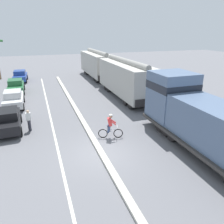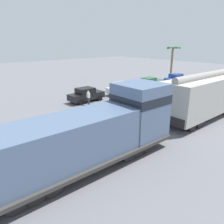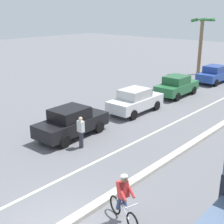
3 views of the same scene
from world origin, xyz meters
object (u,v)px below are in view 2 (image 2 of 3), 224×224
Objects in this scene: palm_tree_near at (173,55)px; parked_car_black at (86,95)px; parked_car_white at (122,88)px; parked_car_blue at (176,79)px; locomotive at (96,134)px; cyclist at (94,116)px; pedestrian_by_cars at (88,98)px; parked_car_green at (149,83)px; hopper_car_lead at (205,95)px.

parked_car_black is at bearing -82.06° from palm_tree_near.
parked_car_white is 15.44m from palm_tree_near.
parked_car_blue is at bearing 89.34° from parked_car_white.
cyclist is (-4.83, 3.32, -0.98)m from locomotive.
cyclist is 6.03m from pedestrian_by_cars.
parked_car_green is (-11.57, 18.08, -0.98)m from locomotive.
parked_car_black is at bearing -155.96° from hopper_car_lead.
hopper_car_lead is 6.54× the size of pedestrian_by_cars.
locomotive is 21.49m from parked_car_green.
hopper_car_lead reaches higher than cyclist.
parked_car_blue is at bearing 132.54° from hopper_car_lead.
locomotive is 6.77× the size of cyclist.
hopper_car_lead is 1.80× the size of palm_tree_near.
parked_car_blue is 2.63× the size of pedestrian_by_cars.
cyclist is at bearing -54.34° from parked_car_white.
palm_tree_near reaches higher than hopper_car_lead.
cyclist is (-4.83, -8.84, -1.26)m from hopper_car_lead.
parked_car_black is at bearing 151.09° from cyclist.
parked_car_green is (-11.57, 5.92, -1.26)m from hopper_car_lead.
parked_car_green is at bearing 152.88° from hopper_car_lead.
parked_car_white is 11.93m from parked_car_blue.
cyclist reaches higher than parked_car_blue.
parked_car_black is at bearing 148.66° from locomotive.
locomotive is 2.75× the size of parked_car_white.
parked_car_blue is at bearing 114.82° from locomotive.
parked_car_black is at bearing -90.49° from parked_car_white.
parked_car_black and parked_car_blue have the same top height.
pedestrian_by_cars is at bearing -82.63° from parked_car_green.
locomotive is 27.03m from parked_car_blue.
parked_car_black is 1.01× the size of parked_car_white.
pedestrian_by_cars is at bearing -78.41° from palm_tree_near.
palm_tree_near is (-3.02, 2.83, 3.53)m from parked_car_blue.
cyclist reaches higher than pedestrian_by_cars.
parked_car_blue is at bearing 107.08° from cyclist.
hopper_car_lead is at bearing -2.14° from parked_car_white.
parked_car_green is 2.60× the size of pedestrian_by_cars.
cyclist is (6.69, -3.70, 0.00)m from parked_car_black.
locomotive is 17.06m from parked_car_white.
parked_car_green is 11.84m from pedestrian_by_cars.
parked_car_green is at bearing -73.25° from palm_tree_near.
palm_tree_near reaches higher than parked_car_green.
parked_car_black is 20.82m from palm_tree_near.
palm_tree_near is (-9.53, 24.02, 3.53)m from cyclist.
cyclist is at bearing -65.45° from parked_car_green.
parked_car_white is at bearing -89.02° from parked_car_green.
parked_car_white is at bearing 132.36° from locomotive.
pedestrian_by_cars is (-10.05, -5.82, -1.23)m from hopper_car_lead.
pedestrian_by_cars is at bearing -77.15° from parked_car_white.
locomotive is at bearing -65.18° from parked_car_blue.
locomotive is 2.75× the size of parked_car_green.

